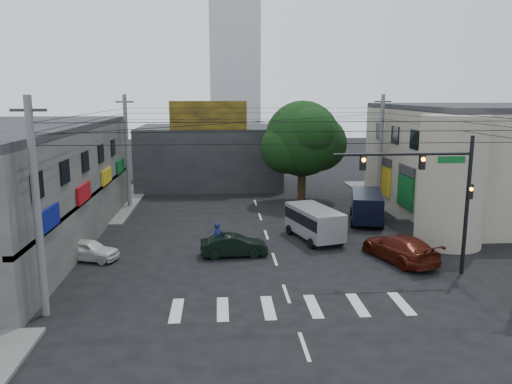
{
  "coord_description": "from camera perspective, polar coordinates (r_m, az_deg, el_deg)",
  "views": [
    {
      "loc": [
        -3.06,
        -24.89,
        9.23
      ],
      "look_at": [
        -0.91,
        4.0,
        3.51
      ],
      "focal_mm": 35.0,
      "sensor_mm": 36.0,
      "label": 1
    }
  ],
  "objects": [
    {
      "name": "traffic_gantry",
      "position": [
        26.61,
        19.96,
        0.97
      ],
      "size": [
        7.1,
        0.35,
        7.2
      ],
      "color": "black",
      "rests_on": "ground"
    },
    {
      "name": "ground",
      "position": [
        26.72,
        2.62,
        -9.06
      ],
      "size": [
        160.0,
        160.0,
        0.0
      ],
      "primitive_type": "plane",
      "color": "black",
      "rests_on": "ground"
    },
    {
      "name": "building_right",
      "position": [
        43.66,
        24.67,
        3.26
      ],
      "size": [
        14.0,
        18.0,
        8.0
      ],
      "primitive_type": "cube",
      "color": "gray",
      "rests_on": "ground"
    },
    {
      "name": "building_far",
      "position": [
        51.28,
        -5.28,
        4.13
      ],
      "size": [
        14.0,
        10.0,
        6.0
      ],
      "primitive_type": "cube",
      "color": "#232326",
      "rests_on": "ground"
    },
    {
      "name": "sidewalk_far_left",
      "position": [
        46.33,
        -22.97,
        -1.13
      ],
      "size": [
        16.0,
        16.0,
        0.15
      ],
      "primitive_type": "cube",
      "color": "#514F4C",
      "rests_on": "ground"
    },
    {
      "name": "silver_minivan",
      "position": [
        32.19,
        6.68,
        -3.66
      ],
      "size": [
        5.89,
        4.56,
        2.08
      ],
      "primitive_type": null,
      "rotation": [
        0.0,
        0.0,
        1.85
      ],
      "color": "#919398",
      "rests_on": "ground"
    },
    {
      "name": "navy_van",
      "position": [
        37.29,
        12.52,
        -1.72
      ],
      "size": [
        6.41,
        4.66,
        2.17
      ],
      "primitive_type": null,
      "rotation": [
        0.0,
        0.0,
        1.32
      ],
      "color": "black",
      "rests_on": "ground"
    },
    {
      "name": "billboard",
      "position": [
        46.04,
        -5.48,
        8.71
      ],
      "size": [
        7.0,
        0.3,
        2.6
      ],
      "primitive_type": "cube",
      "color": "olive",
      "rests_on": "building_far"
    },
    {
      "name": "tower_distant",
      "position": [
        95.79,
        -2.51,
        18.81
      ],
      "size": [
        9.0,
        9.0,
        44.0
      ],
      "primitive_type": "cube",
      "color": "silver",
      "rests_on": "ground"
    },
    {
      "name": "white_compact",
      "position": [
        29.81,
        -18.63,
        -6.28
      ],
      "size": [
        3.33,
        4.26,
        1.19
      ],
      "primitive_type": "imported",
      "rotation": [
        0.0,
        0.0,
        1.28
      ],
      "color": "silver",
      "rests_on": "ground"
    },
    {
      "name": "traffic_officer",
      "position": [
        29.09,
        -4.36,
        -5.38
      ],
      "size": [
        1.11,
        1.09,
        1.93
      ],
      "primitive_type": "imported",
      "rotation": [
        0.0,
        0.0,
        0.55
      ],
      "color": "#121B3F",
      "rests_on": "ground"
    },
    {
      "name": "utility_pole_near_left",
      "position": [
        22.19,
        -23.75,
        -1.84
      ],
      "size": [
        0.32,
        0.32,
        9.2
      ],
      "primitive_type": "cylinder",
      "color": "#59595B",
      "rests_on": "ground"
    },
    {
      "name": "maroon_sedan",
      "position": [
        29.23,
        16.08,
        -6.15
      ],
      "size": [
        5.15,
        6.41,
        1.5
      ],
      "primitive_type": "imported",
      "rotation": [
        0.0,
        0.0,
        3.46
      ],
      "color": "#46120A",
      "rests_on": "ground"
    },
    {
      "name": "utility_pole_far_left",
      "position": [
        41.82,
        -14.52,
        4.45
      ],
      "size": [
        0.32,
        0.32,
        9.2
      ],
      "primitive_type": "cylinder",
      "color": "#59595B",
      "rests_on": "ground"
    },
    {
      "name": "dark_sedan",
      "position": [
        28.94,
        -2.53,
        -6.13
      ],
      "size": [
        1.79,
        4.01,
        1.27
      ],
      "primitive_type": "imported",
      "rotation": [
        0.0,
        0.0,
        1.63
      ],
      "color": "black",
      "rests_on": "ground"
    },
    {
      "name": "sidewalk_far_right",
      "position": [
        48.65,
        21.49,
        -0.47
      ],
      "size": [
        16.0,
        16.0,
        0.15
      ],
      "primitive_type": "cube",
      "color": "#514F4C",
      "rests_on": "ground"
    },
    {
      "name": "utility_pole_far_right",
      "position": [
        43.33,
        14.06,
        4.69
      ],
      "size": [
        0.32,
        0.32,
        9.2
      ],
      "primitive_type": "cylinder",
      "color": "#59595B",
      "rests_on": "ground"
    },
    {
      "name": "corner_column",
      "position": [
        32.55,
        21.41,
        1.14
      ],
      "size": [
        4.0,
        4.0,
        8.0
      ],
      "primitive_type": "cylinder",
      "color": "gray",
      "rests_on": "ground"
    },
    {
      "name": "street_tree",
      "position": [
        42.64,
        5.32,
        6.06
      ],
      "size": [
        6.4,
        6.4,
        8.7
      ],
      "color": "black",
      "rests_on": "ground"
    }
  ]
}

